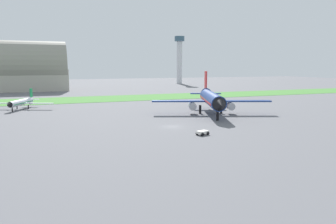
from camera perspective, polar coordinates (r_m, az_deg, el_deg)
name	(u,v)px	position (r m, az deg, el deg)	size (l,w,h in m)	color
ground_plane	(172,127)	(78.32, 0.77, -2.58)	(600.00, 600.00, 0.00)	slate
grass_taxiway_strip	(111,98)	(148.03, -9.89, 2.34)	(360.00, 28.00, 0.08)	#478438
airplane_taxiing_turboprop	(21,102)	(120.22, -24.24, 1.58)	(20.49, 17.77, 6.52)	silver
airplane_midfield_jet	(211,99)	(99.14, 7.60, 2.26)	(34.52, 34.25, 12.71)	navy
baggage_cart_near_gate	(203,132)	(69.30, 6.06, -3.55)	(2.81, 2.41, 0.90)	white
hangar_distant	(23,69)	(208.96, -24.03, 6.80)	(49.02, 27.80, 28.90)	#B2AD9E
control_tower	(179,56)	(269.22, 2.01, 9.75)	(8.00, 8.00, 38.27)	silver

